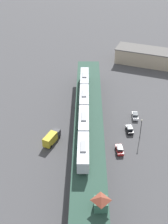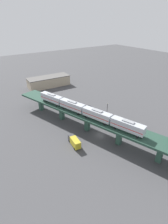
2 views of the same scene
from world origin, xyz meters
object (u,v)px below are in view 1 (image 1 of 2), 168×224
object	(u,v)px
delivery_truck	(52,138)
street_car_red	(120,150)
signal_hut	(101,202)
street_car_white	(135,116)
street_lamp	(141,127)
subway_train	(84,109)
warehouse_building	(148,57)
street_car_black	(130,129)

from	to	relation	value
delivery_truck	street_car_red	bearing A→B (deg)	5.46
signal_hut	street_car_white	size ratio (longest dim) A/B	0.86
signal_hut	street_lamp	bearing A→B (deg)	85.16
subway_train	street_car_white	world-z (taller)	subway_train
street_car_white	warehouse_building	bearing A→B (deg)	92.98
subway_train	delivery_truck	bearing A→B (deg)	-145.11
delivery_truck	street_lamp	bearing A→B (deg)	22.39
street_car_red	street_lamp	xyz separation A→B (m)	(4.56, 8.35, 3.17)
warehouse_building	signal_hut	bearing A→B (deg)	-88.33
street_car_black	delivery_truck	world-z (taller)	delivery_truck
signal_hut	delivery_truck	bearing A→B (deg)	131.05
street_car_black	street_car_white	bearing A→B (deg)	87.68
street_car_white	street_car_red	distance (m)	18.71
street_lamp	delivery_truck	bearing A→B (deg)	-157.61
street_car_black	warehouse_building	size ratio (longest dim) A/B	0.16
signal_hut	street_car_black	bearing A→B (deg)	90.98
street_car_white	delivery_truck	world-z (taller)	delivery_truck
street_car_white	subway_train	bearing A→B (deg)	-132.00
delivery_truck	warehouse_building	distance (m)	67.96
street_car_red	street_car_black	distance (m)	10.59
street_lamp	signal_hut	bearing A→B (deg)	-94.84
street_car_white	warehouse_building	size ratio (longest dim) A/B	0.16
street_car_black	delivery_truck	xyz separation A→B (m)	(-21.36, -12.50, 0.82)
signal_hut	delivery_truck	xyz separation A→B (m)	(-22.00, 25.27, -7.64)
signal_hut	street_car_black	xyz separation A→B (m)	(-0.65, 37.77, -8.46)
street_car_red	warehouse_building	distance (m)	63.22
street_car_black	warehouse_building	xyz separation A→B (m)	(-1.99, 52.62, 2.47)
street_car_white	street_car_black	world-z (taller)	same
warehouse_building	street_car_black	bearing A→B (deg)	-87.84
subway_train	street_car_black	distance (m)	17.27
subway_train	delivery_truck	world-z (taller)	subway_train
street_car_black	street_lamp	size ratio (longest dim) A/B	0.69
delivery_truck	warehouse_building	xyz separation A→B (m)	(19.37, 65.12, 1.65)
signal_hut	delivery_truck	distance (m)	34.37
street_car_red	street_car_black	bearing A→B (deg)	85.16
street_lamp	street_car_red	bearing A→B (deg)	-118.61
street_car_black	street_lamp	distance (m)	5.32
street_car_red	signal_hut	bearing A→B (deg)	-86.76
signal_hut	street_car_white	distance (m)	46.67
signal_hut	delivery_truck	world-z (taller)	signal_hut
delivery_truck	warehouse_building	world-z (taller)	warehouse_building
delivery_truck	street_car_white	bearing A→B (deg)	43.57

